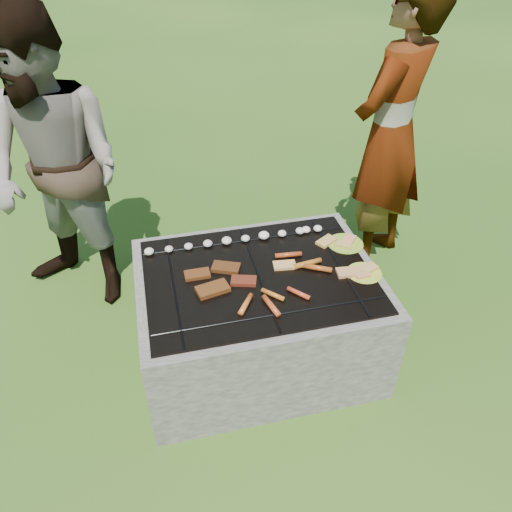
% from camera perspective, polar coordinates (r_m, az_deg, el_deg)
% --- Properties ---
extents(lawn, '(60.00, 60.00, 0.00)m').
position_cam_1_polar(lawn, '(3.10, 0.22, -10.91)').
color(lawn, '#214C13').
rests_on(lawn, ground).
extents(fire_pit, '(1.30, 1.00, 0.62)m').
position_cam_1_polar(fire_pit, '(2.89, 0.23, -7.19)').
color(fire_pit, '#9E958C').
rests_on(fire_pit, ground).
extents(mushrooms, '(1.05, 0.06, 0.04)m').
position_cam_1_polar(mushrooms, '(2.91, -1.44, 2.02)').
color(mushrooms, '#F1EBCC').
rests_on(mushrooms, fire_pit).
extents(pork_slabs, '(0.37, 0.29, 0.02)m').
position_cam_1_polar(pork_slabs, '(2.64, -4.26, -2.61)').
color(pork_slabs, '#924A1A').
rests_on(pork_slabs, fire_pit).
extents(sausages, '(0.57, 0.48, 0.03)m').
position_cam_1_polar(sausages, '(2.62, 3.73, -2.78)').
color(sausages, '#C1581F').
rests_on(sausages, fire_pit).
extents(bread_on_grate, '(0.45, 0.41, 0.02)m').
position_cam_1_polar(bread_on_grate, '(2.78, 7.59, -0.50)').
color(bread_on_grate, '#EEC679').
rests_on(bread_on_grate, fire_pit).
extents(plate_far, '(0.25, 0.25, 0.03)m').
position_cam_1_polar(plate_far, '(2.95, 10.19, 1.40)').
color(plate_far, gold).
rests_on(plate_far, fire_pit).
extents(plate_near, '(0.23, 0.23, 0.03)m').
position_cam_1_polar(plate_near, '(2.75, 12.32, -1.87)').
color(plate_near, yellow).
rests_on(plate_near, fire_pit).
extents(cook, '(0.85, 0.79, 1.94)m').
position_cam_1_polar(cook, '(3.45, 15.10, 13.18)').
color(cook, '#A99D8D').
rests_on(cook, ground).
extents(bystander, '(1.14, 1.11, 1.85)m').
position_cam_1_polar(bystander, '(3.20, -21.78, 8.94)').
color(bystander, '#9E9384').
rests_on(bystander, ground).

